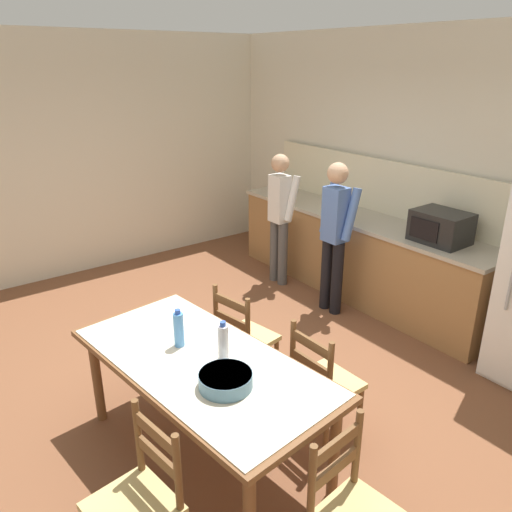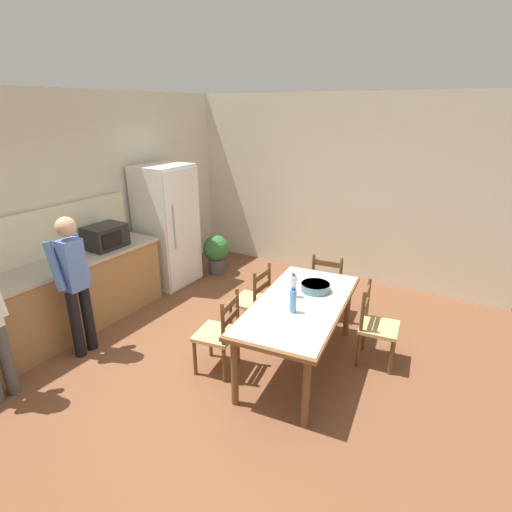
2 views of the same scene
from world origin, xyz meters
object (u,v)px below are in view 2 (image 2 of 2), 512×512
at_px(chair_side_far_left, 219,333).
at_px(chair_side_far_right, 253,300).
at_px(serving_bowl, 315,287).
at_px(chair_head_end, 328,286).
at_px(bottle_off_centre, 293,286).
at_px(person_at_counter, 74,280).
at_px(refrigerator, 167,226).
at_px(microwave, 105,236).
at_px(bottle_near_centre, 293,301).
at_px(chair_side_near_right, 376,326).
at_px(potted_plant, 216,252).
at_px(dining_table, 300,309).

distance_m(chair_side_far_left, chair_side_far_right, 0.84).
relative_size(serving_bowl, chair_head_end, 0.35).
height_order(bottle_off_centre, chair_side_far_right, bottle_off_centre).
distance_m(chair_side_far_left, person_at_counter, 1.70).
height_order(refrigerator, person_at_counter, refrigerator).
height_order(microwave, person_at_counter, person_at_counter).
relative_size(microwave, serving_bowl, 1.56).
bearing_deg(bottle_near_centre, chair_side_near_right, -42.02).
bearing_deg(person_at_counter, serving_bowl, -148.97).
xyz_separation_m(chair_side_far_right, person_at_counter, (-1.36, 1.45, 0.47)).
xyz_separation_m(microwave, chair_head_end, (1.38, -2.61, -0.64)).
bearing_deg(chair_side_near_right, chair_head_end, 41.69).
xyz_separation_m(refrigerator, microwave, (-1.14, 0.02, 0.14)).
height_order(serving_bowl, potted_plant, serving_bowl).
xyz_separation_m(dining_table, chair_side_near_right, (0.50, -0.69, -0.25)).
height_order(serving_bowl, chair_side_near_right, chair_side_near_right).
bearing_deg(serving_bowl, person_at_counter, 121.03).
bearing_deg(chair_head_end, person_at_counter, 40.65).
bearing_deg(person_at_counter, chair_head_end, -132.97).
xyz_separation_m(chair_side_far_left, potted_plant, (2.16, 1.62, -0.06)).
xyz_separation_m(microwave, serving_bowl, (0.49, -2.78, -0.26)).
distance_m(serving_bowl, chair_head_end, 0.98).
height_order(microwave, chair_side_near_right, microwave).
bearing_deg(bottle_near_centre, potted_plant, 50.91).
bearing_deg(person_at_counter, refrigerator, -76.09).
bearing_deg(potted_plant, person_at_counter, -178.48).
distance_m(microwave, dining_table, 2.79).
height_order(serving_bowl, chair_side_far_right, chair_side_far_right).
height_order(bottle_near_centre, bottle_off_centre, same).
xyz_separation_m(chair_side_near_right, chair_side_far_right, (-0.17, 1.47, 0.00)).
distance_m(dining_table, bottle_off_centre, 0.25).
bearing_deg(bottle_off_centre, potted_plant, 54.09).
bearing_deg(bottle_off_centre, chair_side_near_right, -62.52).
bearing_deg(refrigerator, microwave, 179.06).
xyz_separation_m(chair_head_end, person_at_counter, (-2.25, 2.10, 0.47)).
relative_size(bottle_near_centre, chair_side_near_right, 0.30).
bearing_deg(chair_side_far_right, serving_bowl, 88.95).
height_order(dining_table, bottle_near_centre, bottle_near_centre).
bearing_deg(refrigerator, chair_side_near_right, -98.12).
height_order(serving_bowl, chair_side_far_left, chair_side_far_left).
bearing_deg(microwave, refrigerator, -0.94).
xyz_separation_m(dining_table, person_at_counter, (-1.03, 2.23, 0.22)).
xyz_separation_m(microwave, chair_side_near_right, (0.66, -3.44, -0.64)).
xyz_separation_m(chair_side_far_left, person_at_counter, (-0.53, 1.55, 0.47)).
relative_size(dining_table, chair_side_near_right, 2.16).
distance_m(bottle_near_centre, chair_head_end, 1.53).
bearing_deg(chair_side_far_left, person_at_counter, -80.83).
distance_m(dining_table, chair_side_near_right, 0.89).
bearing_deg(chair_side_far_right, dining_table, 65.86).
bearing_deg(chair_side_near_right, microwave, 93.55).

